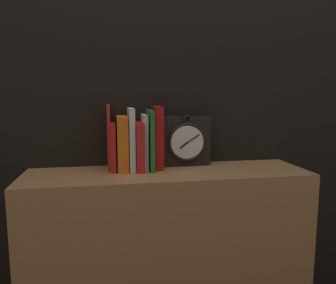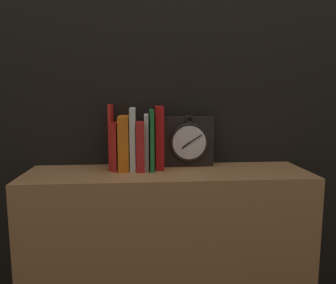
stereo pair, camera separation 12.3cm
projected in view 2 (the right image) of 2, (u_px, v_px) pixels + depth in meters
wall_back at (165, 24)px, 1.34m from camera, size 6.00×0.05×2.60m
bookshelf at (168, 261)px, 1.29m from camera, size 1.07×0.30×0.72m
clock at (188, 141)px, 1.34m from camera, size 0.20×0.08×0.21m
book_slot0_red at (111, 137)px, 1.29m from camera, size 0.01×0.12×0.25m
book_slot1_red at (115, 146)px, 1.29m from camera, size 0.02×0.14×0.18m
book_slot2_orange at (124, 143)px, 1.28m from camera, size 0.04×0.15×0.21m
book_slot3_white at (133, 139)px, 1.28m from camera, size 0.02×0.15×0.24m
book_slot4_red at (140, 146)px, 1.28m from camera, size 0.03×0.16×0.18m
book_slot5_white at (146, 142)px, 1.29m from camera, size 0.02×0.14×0.21m
book_slot6_green at (152, 139)px, 1.28m from camera, size 0.02×0.16×0.23m
book_slot7_red at (159, 137)px, 1.30m from camera, size 0.03×0.13×0.25m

